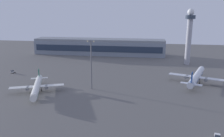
{
  "coord_description": "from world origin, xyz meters",
  "views": [
    {
      "loc": [
        37.52,
        -117.02,
        44.3
      ],
      "look_at": [
        12.27,
        40.49,
        4.0
      ],
      "focal_mm": 36.35,
      "sensor_mm": 36.0,
      "label": 1
    }
  ],
  "objects_px": {
    "control_tower": "(189,33)",
    "airplane_terminal_side": "(196,77)",
    "airplane_far_stand": "(37,86)",
    "pushback_tug": "(12,72)",
    "apron_light_east": "(91,62)"
  },
  "relations": [
    {
      "from": "control_tower",
      "to": "airplane_terminal_side",
      "type": "height_order",
      "value": "control_tower"
    },
    {
      "from": "control_tower",
      "to": "airplane_terminal_side",
      "type": "distance_m",
      "value": 58.51
    },
    {
      "from": "airplane_far_stand",
      "to": "airplane_terminal_side",
      "type": "distance_m",
      "value": 96.98
    },
    {
      "from": "pushback_tug",
      "to": "apron_light_east",
      "type": "distance_m",
      "value": 72.45
    },
    {
      "from": "airplane_terminal_side",
      "to": "apron_light_east",
      "type": "height_order",
      "value": "apron_light_east"
    },
    {
      "from": "airplane_terminal_side",
      "to": "airplane_far_stand",
      "type": "bearing_deg",
      "value": -140.72
    },
    {
      "from": "airplane_far_stand",
      "to": "airplane_terminal_side",
      "type": "relative_size",
      "value": 0.85
    },
    {
      "from": "airplane_terminal_side",
      "to": "apron_light_east",
      "type": "bearing_deg",
      "value": -141.49
    },
    {
      "from": "control_tower",
      "to": "airplane_far_stand",
      "type": "bearing_deg",
      "value": -137.35
    },
    {
      "from": "pushback_tug",
      "to": "airplane_terminal_side",
      "type": "bearing_deg",
      "value": -71.82
    },
    {
      "from": "airplane_terminal_side",
      "to": "pushback_tug",
      "type": "bearing_deg",
      "value": -161.8
    },
    {
      "from": "airplane_far_stand",
      "to": "airplane_terminal_side",
      "type": "xyz_separation_m",
      "value": [
        91.37,
        32.5,
        0.6
      ]
    },
    {
      "from": "control_tower",
      "to": "apron_light_east",
      "type": "distance_m",
      "value": 100.31
    },
    {
      "from": "control_tower",
      "to": "airplane_terminal_side",
      "type": "bearing_deg",
      "value": -92.7
    },
    {
      "from": "airplane_far_stand",
      "to": "pushback_tug",
      "type": "xyz_separation_m",
      "value": [
        -37.82,
        35.9,
        -2.61
      ]
    }
  ]
}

